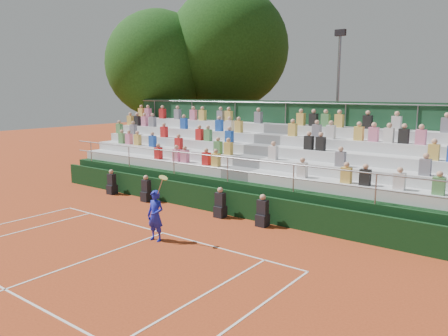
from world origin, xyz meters
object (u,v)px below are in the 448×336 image
Objects in this scene: tree_east at (228,49)px; floodlight_mast at (338,92)px; tree_west at (159,64)px; tennis_player at (156,216)px.

floodlight_mast is (7.85, -0.00, -2.87)m from tree_east.
tree_west is at bearing -164.84° from floodlight_mast.
tree_west is 11.88m from floodlight_mast.
tennis_player is 0.19× the size of tree_east.
tree_west is 0.87× the size of tree_east.
tennis_player is 17.19m from tree_west.
tennis_player is 17.95m from tree_east.
tennis_player is 0.22× the size of tree_west.
floodlight_mast is (11.33, 3.07, -1.82)m from tree_west.
floodlight_mast reaches higher than tennis_player.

